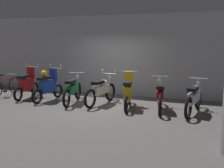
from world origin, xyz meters
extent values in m
plane|color=#565451|center=(0.00, 0.00, 0.00)|extent=(80.00, 80.00, 0.00)
cube|color=#ADADB2|center=(0.00, 2.14, 1.59)|extent=(16.00, 0.30, 3.19)
torus|color=black|center=(-3.12, 0.84, 0.27)|extent=(0.14, 0.54, 0.53)
torus|color=black|center=(-3.01, -0.31, 0.27)|extent=(0.14, 0.54, 0.53)
cube|color=red|center=(-3.07, 0.26, 0.54)|extent=(0.29, 0.75, 0.44)
cube|color=red|center=(-3.10, 0.61, 0.94)|extent=(0.29, 0.15, 0.48)
cube|color=black|center=(-3.05, 0.10, 0.85)|extent=(0.29, 0.54, 0.10)
cylinder|color=#B7BABF|center=(-3.11, 0.75, 1.16)|extent=(0.56, 0.09, 0.04)
sphere|color=#B7BABF|center=(-3.37, 0.72, 1.26)|extent=(0.07, 0.07, 0.07)
sphere|color=#B7BABF|center=(-2.86, 0.77, 1.26)|extent=(0.07, 0.07, 0.07)
cylinder|color=#B7BABF|center=(-3.12, 0.79, 0.69)|extent=(0.07, 0.15, 0.85)
sphere|color=silver|center=(-3.12, 0.79, 1.01)|extent=(0.12, 0.12, 0.12)
cube|color=white|center=(-3.02, -0.28, 0.36)|extent=(0.16, 0.03, 0.10)
torus|color=black|center=(-1.97, 0.72, 0.27)|extent=(0.16, 0.54, 0.53)
torus|color=black|center=(-2.12, -0.42, 0.27)|extent=(0.16, 0.54, 0.53)
cube|color=#1E389E|center=(-2.05, 0.15, 0.54)|extent=(0.32, 0.76, 0.44)
cube|color=#1E389E|center=(-2.00, 0.49, 0.94)|extent=(0.29, 0.16, 0.48)
cube|color=black|center=(-2.07, -0.01, 0.85)|extent=(0.31, 0.55, 0.10)
cylinder|color=#B7BABF|center=(-1.98, 0.63, 1.16)|extent=(0.56, 0.11, 0.04)
sphere|color=#B7BABF|center=(-2.24, 0.66, 1.26)|extent=(0.07, 0.07, 0.07)
sphere|color=#B7BABF|center=(-1.72, 0.59, 1.26)|extent=(0.07, 0.07, 0.07)
cylinder|color=#B7BABF|center=(-1.98, 0.67, 0.69)|extent=(0.08, 0.15, 0.85)
sphere|color=silver|center=(-1.98, 0.67, 1.01)|extent=(0.12, 0.12, 0.12)
cube|color=white|center=(-2.12, -0.40, 0.36)|extent=(0.16, 0.03, 0.10)
sphere|color=gold|center=(-2.07, -0.01, 1.02)|extent=(0.24, 0.24, 0.24)
torus|color=black|center=(-1.14, 0.77, 0.33)|extent=(0.20, 0.66, 0.65)
torus|color=black|center=(-0.91, -0.51, 0.33)|extent=(0.20, 0.66, 0.65)
cube|color=#197238|center=(-1.02, 0.13, 0.52)|extent=(0.36, 0.86, 0.28)
ellipsoid|color=#197238|center=(-1.05, 0.28, 0.73)|extent=(0.33, 0.48, 0.22)
cube|color=black|center=(-0.99, -0.05, 0.80)|extent=(0.33, 0.55, 0.10)
cylinder|color=#B7BABF|center=(-1.12, 0.66, 1.02)|extent=(0.56, 0.13, 0.04)
cylinder|color=#B7BABF|center=(-1.13, 0.72, 0.65)|extent=(0.08, 0.17, 0.65)
sphere|color=silver|center=(-1.13, 0.72, 0.87)|extent=(0.12, 0.12, 0.12)
cube|color=white|center=(-0.91, -0.49, 0.43)|extent=(0.16, 0.04, 0.10)
torus|color=black|center=(0.12, 0.91, 0.33)|extent=(0.21, 0.66, 0.65)
torus|color=black|center=(-0.12, -0.37, 0.33)|extent=(0.21, 0.66, 0.65)
cube|color=silver|center=(0.00, 0.27, 0.52)|extent=(0.37, 0.86, 0.28)
ellipsoid|color=silver|center=(0.03, 0.42, 0.73)|extent=(0.34, 0.48, 0.22)
cube|color=black|center=(-0.03, 0.09, 0.80)|extent=(0.33, 0.56, 0.10)
cylinder|color=#B7BABF|center=(0.10, 0.81, 1.02)|extent=(0.56, 0.14, 0.04)
sphere|color=#B7BABF|center=(-0.16, 0.85, 1.12)|extent=(0.07, 0.07, 0.07)
sphere|color=#B7BABF|center=(0.36, 0.76, 1.12)|extent=(0.07, 0.07, 0.07)
cylinder|color=#B7BABF|center=(0.11, 0.86, 0.65)|extent=(0.08, 0.17, 0.65)
sphere|color=silver|center=(0.11, 0.86, 0.87)|extent=(0.12, 0.12, 0.12)
cube|color=white|center=(-0.11, -0.34, 0.43)|extent=(0.16, 0.04, 0.10)
torus|color=black|center=(0.92, 0.64, 0.27)|extent=(0.18, 0.54, 0.53)
torus|color=black|center=(1.13, -0.49, 0.27)|extent=(0.18, 0.54, 0.53)
cube|color=gold|center=(1.02, 0.07, 0.54)|extent=(0.35, 0.76, 0.44)
cube|color=gold|center=(0.96, 0.41, 0.94)|extent=(0.30, 0.17, 0.48)
cube|color=black|center=(1.05, -0.09, 0.85)|extent=(0.33, 0.55, 0.10)
cylinder|color=#B7BABF|center=(0.94, 0.55, 1.16)|extent=(0.56, 0.14, 0.04)
cylinder|color=#B7BABF|center=(0.93, 0.59, 0.69)|extent=(0.08, 0.16, 0.85)
sphere|color=silver|center=(0.93, 0.59, 1.01)|extent=(0.12, 0.12, 0.12)
cube|color=white|center=(1.12, -0.47, 0.36)|extent=(0.16, 0.04, 0.10)
torus|color=black|center=(1.94, 0.78, 0.33)|extent=(0.20, 0.66, 0.65)
torus|color=black|center=(2.15, -0.51, 0.33)|extent=(0.20, 0.66, 0.65)
cube|color=red|center=(2.05, 0.14, 0.52)|extent=(0.35, 0.86, 0.28)
ellipsoid|color=red|center=(2.02, 0.29, 0.73)|extent=(0.33, 0.48, 0.22)
cube|color=black|center=(2.08, -0.04, 0.80)|extent=(0.32, 0.55, 0.10)
cylinder|color=#B7BABF|center=(1.96, 0.67, 1.02)|extent=(0.56, 0.13, 0.04)
cylinder|color=#B7BABF|center=(1.95, 0.73, 0.65)|extent=(0.08, 0.17, 0.65)
sphere|color=silver|center=(1.95, 0.73, 0.87)|extent=(0.12, 0.12, 0.12)
cube|color=white|center=(2.15, -0.48, 0.43)|extent=(0.16, 0.04, 0.10)
torus|color=black|center=(3.19, 0.73, 0.33)|extent=(0.21, 0.66, 0.65)
torus|color=black|center=(2.95, -0.55, 0.33)|extent=(0.21, 0.66, 0.65)
cube|color=silver|center=(3.07, 0.09, 0.52)|extent=(0.37, 0.86, 0.28)
ellipsoid|color=silver|center=(3.10, 0.24, 0.73)|extent=(0.34, 0.48, 0.22)
cube|color=black|center=(3.03, -0.09, 0.80)|extent=(0.33, 0.56, 0.10)
cylinder|color=#B7BABF|center=(3.17, 0.63, 1.02)|extent=(0.56, 0.14, 0.04)
cylinder|color=#B7BABF|center=(3.18, 0.68, 0.65)|extent=(0.09, 0.17, 0.65)
sphere|color=silver|center=(3.18, 0.68, 0.87)|extent=(0.12, 0.12, 0.12)
cube|color=white|center=(2.95, -0.52, 0.43)|extent=(0.16, 0.04, 0.10)
torus|color=black|center=(-4.18, 0.90, 0.34)|extent=(0.04, 0.68, 0.68)
cylinder|color=#B21E1E|center=(-4.18, 0.38, 0.64)|extent=(0.04, 0.68, 0.04)
cylinder|color=#B21E1E|center=(-4.18, 0.17, 0.74)|extent=(0.03, 0.03, 0.22)
cube|color=black|center=(-4.18, 0.17, 0.86)|extent=(0.10, 0.22, 0.05)
cylinder|color=#B7BABF|center=(-4.18, 0.78, 0.82)|extent=(0.50, 0.03, 0.03)
cylinder|color=black|center=(-4.18, 0.33, 0.19)|extent=(0.12, 0.10, 0.10)
camera|label=1|loc=(3.19, -7.74, 2.16)|focal=40.77mm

